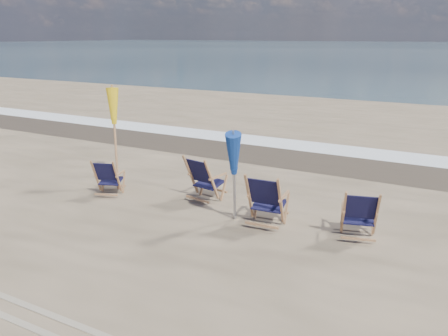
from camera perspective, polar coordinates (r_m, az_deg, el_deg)
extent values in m
plane|color=#37505B|center=(133.67, 26.42, 13.81)|extent=(400.00, 400.00, 0.00)
cube|color=silver|center=(14.86, 10.87, 2.82)|extent=(200.00, 1.40, 0.01)
cube|color=#42362A|center=(13.48, 9.02, 1.44)|extent=(200.00, 2.60, 0.00)
cylinder|color=#9D6C46|center=(10.71, -14.02, 3.69)|extent=(0.06, 0.06, 2.39)
cone|color=gold|center=(10.58, -14.30, 7.49)|extent=(0.30, 0.30, 0.85)
cylinder|color=#A5A5AD|center=(8.30, 1.35, -1.21)|extent=(0.06, 0.06, 1.96)
cone|color=navy|center=(8.15, 1.37, 2.17)|extent=(0.30, 0.30, 0.85)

